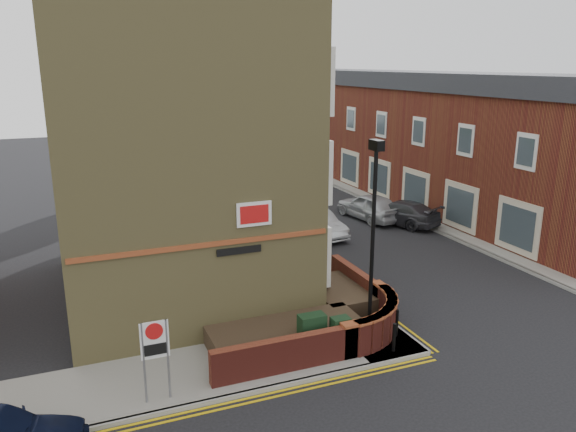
{
  "coord_description": "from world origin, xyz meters",
  "views": [
    {
      "loc": [
        -6.66,
        -12.55,
        8.52
      ],
      "look_at": [
        0.02,
        4.0,
        3.64
      ],
      "focal_mm": 35.0,
      "sensor_mm": 36.0,
      "label": 1
    }
  ],
  "objects_px": {
    "utility_cabinet_large": "(312,333)",
    "lamppost": "(373,243)",
    "silver_car_near": "(318,223)",
    "zone_sign": "(155,346)"
  },
  "relations": [
    {
      "from": "silver_car_near",
      "to": "zone_sign",
      "type": "bearing_deg",
      "value": -136.62
    },
    {
      "from": "lamppost",
      "to": "utility_cabinet_large",
      "type": "bearing_deg",
      "value": 176.99
    },
    {
      "from": "zone_sign",
      "to": "silver_car_near",
      "type": "bearing_deg",
      "value": 49.68
    },
    {
      "from": "zone_sign",
      "to": "silver_car_near",
      "type": "relative_size",
      "value": 0.55
    },
    {
      "from": "lamppost",
      "to": "zone_sign",
      "type": "height_order",
      "value": "lamppost"
    },
    {
      "from": "lamppost",
      "to": "utility_cabinet_large",
      "type": "relative_size",
      "value": 5.25
    },
    {
      "from": "utility_cabinet_large",
      "to": "lamppost",
      "type": "bearing_deg",
      "value": -3.01
    },
    {
      "from": "zone_sign",
      "to": "silver_car_near",
      "type": "height_order",
      "value": "zone_sign"
    },
    {
      "from": "utility_cabinet_large",
      "to": "zone_sign",
      "type": "distance_m",
      "value": 4.86
    },
    {
      "from": "silver_car_near",
      "to": "utility_cabinet_large",
      "type": "bearing_deg",
      "value": -122.07
    }
  ]
}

